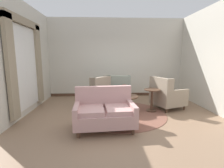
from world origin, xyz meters
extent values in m
plane|color=#896B51|center=(0.00, 0.00, 0.00)|extent=(7.95, 7.95, 0.00)
cube|color=beige|center=(0.00, 2.68, 1.63)|extent=(5.84, 0.08, 3.26)
cube|color=beige|center=(-2.84, 0.80, 1.63)|extent=(0.08, 3.75, 3.26)
cube|color=beige|center=(2.84, 0.80, 1.63)|extent=(0.08, 3.75, 3.26)
cube|color=#4C3323|center=(0.00, 2.62, 0.06)|extent=(5.68, 0.03, 0.12)
cylinder|color=brown|center=(0.00, 0.30, 0.01)|extent=(2.62, 2.62, 0.01)
cube|color=silver|center=(-2.78, 0.47, 1.37)|extent=(0.03, 1.32, 2.24)
cube|color=white|center=(-2.76, 0.47, 1.37)|extent=(0.02, 1.40, 2.32)
cube|color=white|center=(-2.76, 0.47, 1.37)|extent=(0.02, 0.04, 2.24)
cube|color=white|center=(-2.76, 0.47, 1.37)|extent=(0.02, 1.32, 0.04)
cube|color=gray|center=(-2.72, -0.37, 1.42)|extent=(0.10, 0.32, 2.54)
cube|color=gray|center=(-2.72, 1.30, 1.42)|extent=(0.10, 0.32, 2.54)
cube|color=gray|center=(-2.72, 0.47, 2.64)|extent=(0.10, 2.00, 0.20)
cylinder|color=#4C3323|center=(0.14, 0.47, 0.49)|extent=(0.76, 0.76, 0.03)
cylinder|color=#4C3323|center=(0.14, 0.47, 0.26)|extent=(0.10, 0.10, 0.43)
cube|color=#4C3323|center=(0.36, 0.47, 0.04)|extent=(0.28, 0.06, 0.07)
cube|color=#4C3323|center=(0.03, 0.66, 0.04)|extent=(0.20, 0.27, 0.07)
cube|color=#4C3323|center=(0.02, 0.29, 0.04)|extent=(0.20, 0.27, 0.07)
cylinder|color=brown|center=(0.10, 0.51, 0.52)|extent=(0.10, 0.10, 0.02)
ellipsoid|color=brown|center=(0.10, 0.51, 0.63)|extent=(0.19, 0.19, 0.18)
cylinder|color=brown|center=(0.10, 0.51, 0.77)|extent=(0.08, 0.08, 0.11)
torus|color=brown|center=(0.10, 0.51, 0.83)|extent=(0.16, 0.16, 0.02)
cube|color=tan|center=(-0.50, -0.74, 0.29)|extent=(1.44, 0.97, 0.29)
cube|color=tan|center=(-0.53, -0.38, 0.70)|extent=(1.39, 0.25, 0.53)
cube|color=tan|center=(-0.80, -0.80, 0.48)|extent=(0.60, 0.71, 0.10)
cube|color=tan|center=(-0.20, -0.76, 0.48)|extent=(0.60, 0.71, 0.10)
cube|color=tan|center=(-1.13, -0.84, 0.53)|extent=(0.17, 0.77, 0.18)
cube|color=tan|center=(0.14, -0.74, 0.53)|extent=(0.17, 0.77, 0.18)
cylinder|color=#4C3323|center=(-1.06, -1.14, 0.07)|extent=(0.06, 0.06, 0.14)
cylinder|color=#4C3323|center=(0.12, -1.05, 0.07)|extent=(0.06, 0.06, 0.14)
cylinder|color=#4C3323|center=(-1.12, -0.43, 0.07)|extent=(0.06, 0.06, 0.14)
cylinder|color=#4C3323|center=(0.06, -0.34, 0.07)|extent=(0.06, 0.06, 0.14)
cube|color=gray|center=(-0.84, 1.05, 0.28)|extent=(1.11, 1.10, 0.28)
cube|color=gray|center=(-0.58, 0.82, 0.74)|extent=(0.59, 0.64, 0.63)
cube|color=gray|center=(-0.44, 1.11, 0.81)|extent=(0.22, 0.21, 0.48)
cube|color=gray|center=(-0.86, 0.64, 0.81)|extent=(0.22, 0.21, 0.48)
cube|color=gray|center=(-0.67, 1.32, 0.53)|extent=(0.61, 0.56, 0.22)
cube|color=gray|center=(-1.09, 0.84, 0.53)|extent=(0.61, 0.56, 0.22)
cylinder|color=#4C3323|center=(-0.90, 1.48, 0.07)|extent=(0.06, 0.06, 0.14)
cylinder|color=#4C3323|center=(-1.28, 1.05, 0.07)|extent=(0.06, 0.06, 0.14)
cylinder|color=#4C3323|center=(-0.40, 1.04, 0.07)|extent=(0.06, 0.06, 0.14)
cylinder|color=#4C3323|center=(-0.78, 0.61, 0.07)|extent=(0.06, 0.06, 0.14)
cube|color=gray|center=(0.05, 1.78, 0.28)|extent=(0.91, 0.94, 0.29)
cube|color=gray|center=(0.02, 1.41, 0.72)|extent=(0.84, 0.22, 0.59)
cube|color=gray|center=(0.39, 1.47, 0.79)|extent=(0.12, 0.21, 0.45)
cube|color=gray|center=(-0.34, 1.54, 0.79)|extent=(0.12, 0.21, 0.45)
cube|color=gray|center=(0.42, 1.79, 0.55)|extent=(0.17, 0.78, 0.24)
cube|color=gray|center=(-0.31, 1.86, 0.55)|extent=(0.17, 0.78, 0.24)
cylinder|color=#4C3323|center=(0.42, 2.10, 0.07)|extent=(0.06, 0.06, 0.14)
cylinder|color=#4C3323|center=(-0.25, 2.16, 0.07)|extent=(0.06, 0.06, 0.14)
cylinder|color=#4C3323|center=(0.35, 1.39, 0.07)|extent=(0.06, 0.06, 0.14)
cylinder|color=#4C3323|center=(-0.32, 1.46, 0.07)|extent=(0.06, 0.06, 0.14)
cube|color=gray|center=(1.59, 0.78, 0.30)|extent=(1.14, 1.12, 0.31)
cube|color=gray|center=(1.23, 0.65, 0.75)|extent=(0.44, 0.85, 0.59)
cube|color=gray|center=(1.45, 0.33, 0.82)|extent=(0.22, 0.17, 0.45)
cube|color=gray|center=(1.18, 1.03, 0.82)|extent=(0.22, 0.17, 0.45)
cube|color=gray|center=(1.77, 0.45, 0.57)|extent=(0.77, 0.38, 0.23)
cube|color=gray|center=(1.50, 1.15, 0.57)|extent=(0.77, 0.38, 0.23)
cylinder|color=#4C3323|center=(2.05, 0.59, 0.07)|extent=(0.06, 0.06, 0.14)
cylinder|color=#4C3323|center=(1.80, 1.24, 0.07)|extent=(0.06, 0.06, 0.14)
cylinder|color=#4C3323|center=(1.37, 0.32, 0.07)|extent=(0.06, 0.06, 0.14)
cylinder|color=#4C3323|center=(1.12, 0.97, 0.07)|extent=(0.06, 0.06, 0.14)
cylinder|color=#4C3323|center=(0.96, 0.49, 0.69)|extent=(0.49, 0.49, 0.03)
cylinder|color=#4C3323|center=(0.96, 0.49, 0.34)|extent=(0.07, 0.07, 0.67)
cylinder|color=#4C3323|center=(0.96, 0.49, 0.02)|extent=(0.32, 0.32, 0.04)
camera|label=1|loc=(-0.50, -4.41, 1.68)|focal=26.53mm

